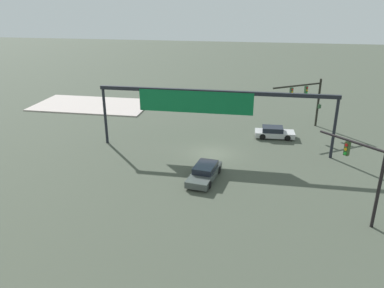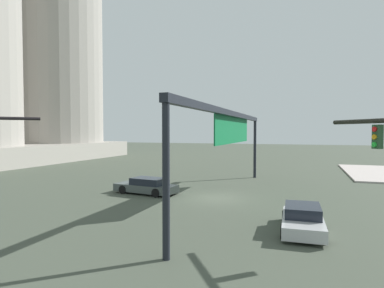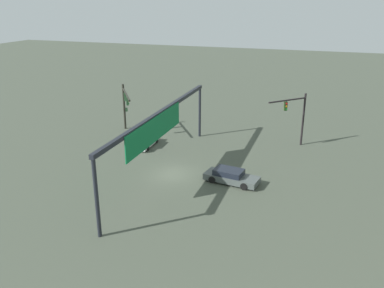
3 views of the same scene
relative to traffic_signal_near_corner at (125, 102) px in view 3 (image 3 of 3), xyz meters
The scene contains 6 objects.
ground_plane 14.42m from the traffic_signal_near_corner, 45.69° to the left, with size 200.34×200.34×0.00m, color #42493D.
traffic_signal_near_corner is the anchor object (origin of this frame).
traffic_signal_opposite_side 19.75m from the traffic_signal_near_corner, 94.59° to the left, with size 3.61×3.54×5.84m.
overhead_sign_gantry 13.68m from the traffic_signal_near_corner, 40.73° to the left, with size 22.86×0.43×6.10m.
sedan_car_approaching 6.40m from the traffic_signal_near_corner, 48.12° to the left, with size 4.28×2.04×1.21m.
sedan_car_waiting_far 18.40m from the traffic_signal_near_corner, 57.76° to the left, with size 2.53×5.04×1.21m.
Camera 3 is at (31.65, 12.53, 15.46)m, focal length 37.47 mm.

